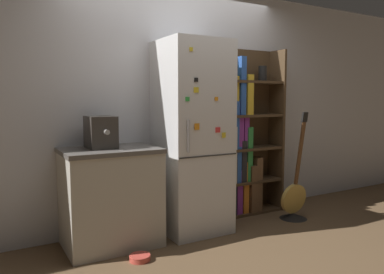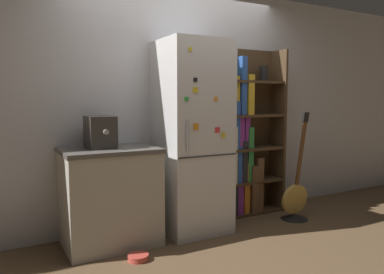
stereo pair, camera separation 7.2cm
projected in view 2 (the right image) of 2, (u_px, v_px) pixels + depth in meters
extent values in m
plane|color=brown|center=(198.00, 233.00, 3.82)|extent=(16.00, 16.00, 0.00)
cube|color=silver|center=(177.00, 105.00, 4.11)|extent=(8.00, 0.05, 2.60)
cube|color=silver|center=(192.00, 137.00, 3.84)|extent=(0.66, 0.64, 1.95)
cube|color=#333333|center=(208.00, 156.00, 3.57)|extent=(0.64, 0.01, 0.01)
cube|color=#B2B2B7|center=(188.00, 136.00, 3.43)|extent=(0.02, 0.02, 0.30)
cube|color=green|center=(187.00, 99.00, 3.40)|extent=(0.04, 0.01, 0.04)
cube|color=orange|center=(196.00, 127.00, 3.47)|extent=(0.06, 0.02, 0.06)
cube|color=black|center=(195.00, 80.00, 3.42)|extent=(0.04, 0.01, 0.04)
cube|color=yellow|center=(190.00, 49.00, 3.37)|extent=(0.03, 0.01, 0.03)
cube|color=red|center=(217.00, 130.00, 3.59)|extent=(0.05, 0.02, 0.05)
cube|color=yellow|center=(195.00, 90.00, 3.43)|extent=(0.05, 0.01, 0.05)
cube|color=orange|center=(216.00, 99.00, 3.55)|extent=(0.04, 0.01, 0.04)
cube|color=yellow|center=(224.00, 135.00, 3.63)|extent=(0.05, 0.02, 0.05)
cube|color=#4C3823|center=(217.00, 134.00, 4.19)|extent=(0.03, 0.30, 1.95)
cube|color=#4C3823|center=(277.00, 131.00, 4.61)|extent=(0.03, 0.30, 1.95)
cube|color=#4C3823|center=(242.00, 131.00, 4.51)|extent=(0.91, 0.03, 1.95)
cube|color=#4C3823|center=(247.00, 212.00, 4.49)|extent=(0.85, 0.27, 0.03)
cube|color=#4C3823|center=(248.00, 181.00, 4.46)|extent=(0.85, 0.27, 0.03)
cube|color=#4C3823|center=(248.00, 149.00, 4.42)|extent=(0.85, 0.27, 0.03)
cube|color=#4C3823|center=(249.00, 116.00, 4.38)|extent=(0.85, 0.27, 0.03)
cube|color=#4C3823|center=(249.00, 82.00, 4.34)|extent=(0.85, 0.27, 0.03)
cube|color=#338C3F|center=(221.00, 198.00, 4.29)|extent=(0.06, 0.24, 0.41)
cube|color=#262628|center=(225.00, 195.00, 4.31)|extent=(0.04, 0.23, 0.46)
cube|color=#262628|center=(230.00, 186.00, 4.34)|extent=(0.07, 0.24, 0.65)
cube|color=purple|center=(236.00, 191.00, 4.38)|extent=(0.08, 0.19, 0.52)
cube|color=orange|center=(242.00, 187.00, 4.43)|extent=(0.07, 0.22, 0.60)
cube|color=brown|center=(249.00, 188.00, 4.46)|extent=(0.08, 0.25, 0.56)
cube|color=brown|center=(255.00, 183.00, 4.50)|extent=(0.09, 0.22, 0.64)
cube|color=orange|center=(223.00, 165.00, 4.25)|extent=(0.09, 0.19, 0.43)
cube|color=silver|center=(229.00, 155.00, 4.28)|extent=(0.07, 0.25, 0.65)
cube|color=#2D59B2|center=(234.00, 164.00, 4.34)|extent=(0.06, 0.24, 0.42)
cube|color=#262628|center=(240.00, 161.00, 4.38)|extent=(0.07, 0.21, 0.48)
cube|color=#338C3F|center=(246.00, 154.00, 4.41)|extent=(0.07, 0.22, 0.63)
cube|color=#2D59B2|center=(221.00, 127.00, 4.21)|extent=(0.06, 0.23, 0.52)
cube|color=teal|center=(226.00, 126.00, 4.24)|extent=(0.06, 0.24, 0.54)
cube|color=#2D59B2|center=(232.00, 125.00, 4.27)|extent=(0.07, 0.23, 0.55)
cube|color=purple|center=(237.00, 125.00, 4.31)|extent=(0.07, 0.20, 0.54)
cube|color=purple|center=(243.00, 126.00, 4.35)|extent=(0.06, 0.19, 0.51)
cube|color=teal|center=(221.00, 92.00, 4.17)|extent=(0.06, 0.24, 0.52)
cube|color=teal|center=(226.00, 96.00, 4.20)|extent=(0.05, 0.22, 0.42)
cube|color=gold|center=(231.00, 96.00, 4.24)|extent=(0.08, 0.22, 0.43)
cube|color=#2D59B2|center=(239.00, 86.00, 4.26)|extent=(0.07, 0.23, 0.65)
cube|color=gold|center=(245.00, 95.00, 4.32)|extent=(0.08, 0.25, 0.46)
cylinder|color=black|center=(264.00, 74.00, 4.43)|extent=(0.10, 0.10, 0.18)
cube|color=#BCB7A8|center=(110.00, 199.00, 3.49)|extent=(0.84, 0.61, 0.87)
cube|color=#5B5651|center=(109.00, 150.00, 3.44)|extent=(0.86, 0.63, 0.04)
cube|color=#38332D|center=(100.00, 132.00, 3.43)|extent=(0.24, 0.30, 0.29)
cylinder|color=#A5A39E|center=(106.00, 132.00, 3.28)|extent=(0.04, 0.06, 0.04)
cone|color=black|center=(294.00, 216.00, 4.26)|extent=(0.31, 0.31, 0.06)
cylinder|color=gold|center=(295.00, 199.00, 4.24)|extent=(0.34, 0.09, 0.35)
cube|color=brown|center=(301.00, 154.00, 4.13)|extent=(0.04, 0.12, 0.71)
cube|color=black|center=(306.00, 117.00, 4.04)|extent=(0.07, 0.04, 0.11)
cylinder|color=#D84C3F|center=(138.00, 257.00, 3.17)|extent=(0.18, 0.18, 0.05)
torus|color=#D84C3F|center=(138.00, 255.00, 3.17)|extent=(0.18, 0.18, 0.01)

